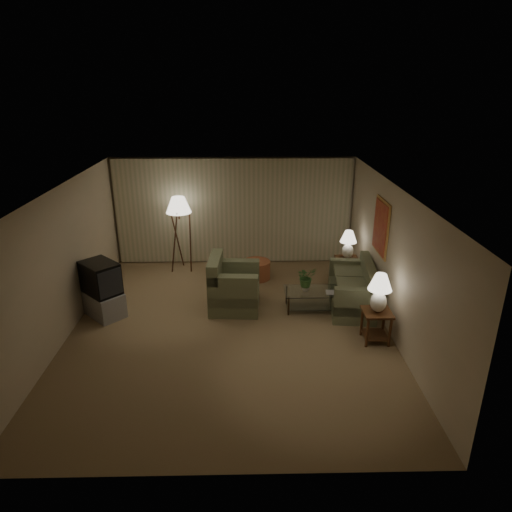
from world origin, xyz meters
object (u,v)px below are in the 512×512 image
at_px(tv_cabinet, 104,304).
at_px(ottoman, 256,270).
at_px(side_table_near, 376,321).
at_px(vase, 306,287).
at_px(table_lamp_far, 348,242).
at_px(armchair, 234,288).
at_px(table_lamp_near, 380,290).
at_px(coffee_table, 313,297).
at_px(sofa, 352,290).
at_px(floor_lamp, 180,233).
at_px(crt_tv, 100,278).
at_px(side_table_far, 346,266).

relative_size(tv_cabinet, ottoman, 1.49).
height_order(side_table_near, vase, side_table_near).
bearing_deg(vase, table_lamp_far, 50.30).
xyz_separation_m(armchair, table_lamp_near, (2.58, -1.36, 0.59)).
relative_size(armchair, coffee_table, 0.99).
distance_m(side_table_near, coffee_table, 1.59).
xyz_separation_m(sofa, side_table_near, (0.15, -1.35, 0.03)).
bearing_deg(floor_lamp, crt_tv, -118.54).
height_order(table_lamp_near, crt_tv, table_lamp_near).
height_order(table_lamp_near, vase, table_lamp_near).
distance_m(table_lamp_near, floor_lamp, 5.21).
bearing_deg(floor_lamp, armchair, -56.45).
relative_size(ottoman, vase, 4.14).
xyz_separation_m(ottoman, vase, (0.97, -1.59, 0.28)).
bearing_deg(side_table_near, sofa, 96.34).
relative_size(side_table_far, ottoman, 0.91).
bearing_deg(table_lamp_near, floor_lamp, 139.10).
bearing_deg(coffee_table, table_lamp_far, 54.28).
bearing_deg(ottoman, armchair, -108.11).
bearing_deg(crt_tv, armchair, 50.42).
distance_m(sofa, ottoman, 2.46).
relative_size(side_table_near, coffee_table, 0.51).
bearing_deg(vase, tv_cabinet, -177.75).
distance_m(sofa, side_table_far, 1.26).
bearing_deg(table_lamp_near, side_table_far, 90.00).
bearing_deg(table_lamp_far, floor_lamp, 168.36).
bearing_deg(side_table_near, armchair, 152.17).
distance_m(armchair, vase, 1.46).
xyz_separation_m(side_table_near, floor_lamp, (-3.94, 3.41, 0.57)).
bearing_deg(crt_tv, side_table_near, 32.68).
bearing_deg(vase, floor_lamp, 142.51).
height_order(armchair, side_table_far, armchair).
bearing_deg(vase, side_table_far, 50.30).
xyz_separation_m(crt_tv, vase, (4.08, 0.16, -0.32)).
bearing_deg(side_table_near, coffee_table, 127.83).
distance_m(armchair, side_table_far, 2.86).
distance_m(sofa, table_lamp_far, 1.40).
bearing_deg(side_table_near, table_lamp_near, 165.96).
bearing_deg(side_table_far, ottoman, 173.36).
bearing_deg(ottoman, tv_cabinet, -150.56).
xyz_separation_m(sofa, tv_cabinet, (-5.05, -0.26, -0.12)).
distance_m(table_lamp_far, tv_cabinet, 5.46).
height_order(sofa, floor_lamp, floor_lamp).
bearing_deg(side_table_far, floor_lamp, 168.36).
xyz_separation_m(sofa, side_table_far, (0.15, 1.25, 0.03)).
bearing_deg(armchair, side_table_near, -114.64).
bearing_deg(coffee_table, armchair, 176.05).
relative_size(table_lamp_far, crt_tv, 0.73).
distance_m(tv_cabinet, crt_tv, 0.57).
distance_m(armchair, table_lamp_near, 2.97).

